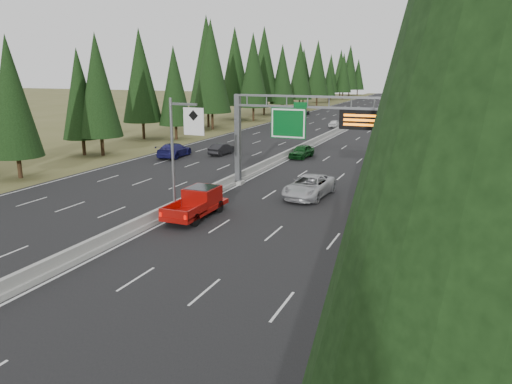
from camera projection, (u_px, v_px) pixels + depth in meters
road at (346, 129)px, 84.42m from camera, size 32.00×260.00×0.08m
shoulder_right at (459, 134)px, 77.82m from camera, size 3.60×260.00×0.06m
shoulder_left at (250, 125)px, 91.03m from camera, size 3.60×260.00×0.06m
median_barrier at (346, 127)px, 84.33m from camera, size 0.70×260.00×0.85m
sign_gantry at (336, 130)px, 39.39m from camera, size 16.75×0.98×7.80m
hov_sign_pole at (179, 148)px, 33.71m from camera, size 2.80×0.50×8.00m
tree_row_right at (494, 73)px, 76.29m from camera, size 11.88×239.34×18.76m
tree_row_left at (220, 71)px, 86.92m from camera, size 11.65×241.84×18.95m
silver_minivan at (309, 186)px, 39.35m from camera, size 3.22×6.26×1.69m
red_pickup at (199, 200)px, 34.26m from camera, size 2.11×5.92×1.93m
car_ahead_green at (302, 151)px, 56.71m from camera, size 2.14×4.50×1.48m
car_ahead_dkred at (434, 134)px, 72.06m from camera, size 1.72×4.06×1.30m
car_ahead_dkgrey at (419, 143)px, 63.82m from camera, size 2.22×4.89×1.39m
car_ahead_white at (378, 117)px, 97.18m from camera, size 3.25×6.16×1.65m
car_ahead_far at (407, 108)px, 120.89m from camera, size 2.07×4.49×1.49m
car_onc_near at (222, 149)px, 58.85m from camera, size 1.78×4.18×1.34m
car_onc_blue at (174, 150)px, 57.19m from camera, size 2.72×5.73×1.61m
car_onc_white at (335, 124)px, 86.28m from camera, size 1.82×3.90×1.29m
car_onc_far at (303, 112)px, 109.44m from camera, size 2.38×4.72×1.28m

